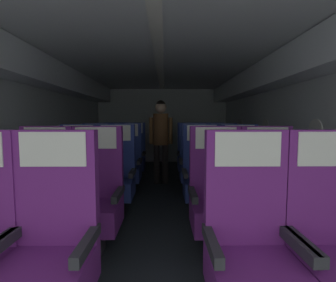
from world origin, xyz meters
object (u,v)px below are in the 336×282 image
seat_b_left_aisle (95,198)px  seat_d_right_window (195,164)px  seat_a_right_aisle (335,248)px  seat_c_right_window (202,177)px  seat_c_left_window (77,177)px  flight_attendant (161,133)px  seat_a_right_window (250,248)px  seat_b_right_aisle (269,199)px  seat_d_left_window (96,164)px  seat_e_left_window (109,156)px  seat_e_right_window (190,156)px  seat_b_left_window (43,199)px  seat_d_right_aisle (223,164)px  seat_a_left_aisle (50,249)px  seat_e_left_aisle (133,156)px  seat_b_right_window (217,199)px  seat_c_left_aisle (115,177)px  seat_c_right_aisle (241,176)px  seat_d_left_aisle (126,164)px  seat_e_right_aisle (213,156)px

seat_b_left_aisle → seat_d_right_window: same height
seat_a_right_aisle → seat_c_right_window: bearing=105.2°
seat_c_left_window → flight_attendant: bearing=55.5°
seat_a_right_window → seat_b_left_aisle: 1.45m
seat_b_right_aisle → seat_d_left_window: same height
seat_e_left_window → seat_e_right_window: same height
seat_b_left_window → seat_d_right_aisle: bearing=41.8°
seat_a_left_aisle → seat_d_right_window: bearing=67.5°
seat_c_right_window → seat_e_left_aisle: bearing=121.3°
seat_a_right_aisle → seat_d_right_aisle: bearing=90.3°
seat_e_left_window → seat_e_right_window: bearing=-0.0°
seat_b_right_window → seat_c_left_window: same height
seat_c_left_aisle → flight_attendant: size_ratio=0.73×
seat_c_right_aisle → seat_d_right_aisle: size_ratio=1.00×
seat_a_right_aisle → seat_e_left_aisle: bearing=113.8°
seat_a_right_aisle → seat_a_left_aisle: bearing=179.8°
seat_d_left_aisle → seat_d_right_aisle: (1.58, 0.03, 0.00)m
seat_c_left_window → seat_d_left_window: same height
seat_b_left_window → seat_d_right_aisle: (2.05, 1.83, 0.00)m
seat_b_left_window → seat_e_left_window: same height
flight_attendant → seat_b_right_aisle: bearing=-53.8°
seat_e_left_window → seat_d_right_window: bearing=-29.3°
flight_attendant → seat_b_right_window: bearing=-64.0°
seat_b_left_window → seat_d_left_aisle: 1.87m
seat_c_left_aisle → seat_c_right_aisle: (1.59, -0.01, 0.00)m
seat_b_right_aisle → seat_e_right_aisle: (-0.01, 2.73, 0.00)m
seat_d_left_aisle → seat_e_right_window: 1.45m
seat_b_right_aisle → seat_d_right_aisle: 1.83m
seat_a_left_aisle → seat_b_left_aisle: size_ratio=1.00×
seat_a_right_aisle → seat_c_left_window: same height
seat_d_right_aisle → flight_attendant: (-1.02, 0.58, 0.47)m
flight_attendant → seat_e_right_window: bearing=41.5°
seat_a_right_aisle → seat_d_right_window: size_ratio=1.00×
seat_a_right_window → seat_d_left_aisle: same height
seat_a_right_aisle → flight_attendant: flight_attendant is taller
seat_d_left_window → seat_a_right_window: bearing=-59.5°
seat_b_left_aisle → flight_attendant: bearing=76.7°
seat_c_left_window → seat_b_right_window: bearing=-29.8°
seat_d_right_window → seat_e_left_window: (-1.59, 0.89, 0.00)m
seat_a_left_aisle → flight_attendant: size_ratio=0.73×
seat_b_right_window → seat_c_right_aisle: same height
seat_a_right_aisle → seat_d_left_window: bearing=127.5°
seat_c_left_window → seat_d_right_aisle: bearing=24.1°
seat_a_left_aisle → seat_d_left_window: bearing=99.9°
seat_b_right_window → seat_a_right_window: bearing=-89.7°
seat_a_right_window → seat_b_right_aisle: size_ratio=1.00×
seat_b_right_window → seat_d_right_window: (0.01, 1.82, 0.00)m
seat_d_right_window → seat_c_right_window: bearing=-90.5°
seat_e_right_aisle → seat_b_left_aisle: bearing=-120.3°
seat_c_right_window → seat_d_right_aisle: size_ratio=1.00×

